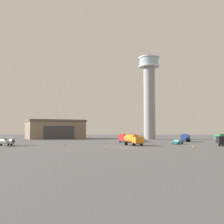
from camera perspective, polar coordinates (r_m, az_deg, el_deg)
ground_plane at (r=67.42m, az=2.20°, el=-7.34°), size 400.00×400.00×0.00m
control_tower at (r=130.69m, az=7.71°, el=4.30°), size 9.70×9.70×42.58m
hangar at (r=139.62m, az=-11.77°, el=-3.52°), size 32.92×29.97×9.24m
airplane_silver at (r=80.27m, az=-21.21°, el=-5.48°), size 7.99×9.95×3.13m
truck_box_red at (r=95.74m, az=3.15°, el=-5.30°), size 6.06×7.04×2.83m
truck_box_green at (r=112.50m, az=21.81°, el=-4.84°), size 6.37×5.55×2.76m
truck_fuel_tanker_blue at (r=103.46m, az=14.88°, el=-5.08°), size 4.54×6.64×2.97m
truck_fuel_tanker_orange at (r=76.17m, az=4.36°, el=-5.67°), size 5.30×6.79×3.04m
car_teal at (r=85.23m, az=13.40°, el=-6.00°), size 3.75×4.38×1.37m
car_white at (r=106.48m, az=6.44°, el=-5.62°), size 2.55×4.23×1.37m
traffic_cone_near_left at (r=68.06m, az=16.44°, el=-6.90°), size 0.36×0.36×0.63m
traffic_cone_near_right at (r=65.10m, az=-1.40°, el=-7.23°), size 0.36×0.36×0.55m
traffic_cone_mid_apron at (r=78.05m, az=-9.84°, el=-6.61°), size 0.36×0.36×0.55m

